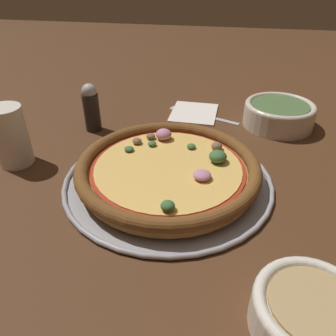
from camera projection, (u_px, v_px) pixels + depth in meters
ground_plane at (168, 181)px, 0.59m from camera, size 3.00×3.00×0.00m
pizza_tray at (168, 179)px, 0.58m from camera, size 0.37×0.37×0.01m
pizza at (168, 168)px, 0.57m from camera, size 0.32×0.32×0.04m
bowl_near at (312, 314)px, 0.34m from camera, size 0.13×0.13×0.05m
bowl_far at (279, 113)px, 0.76m from camera, size 0.16×0.16×0.06m
drinking_cup at (10, 136)px, 0.61m from camera, size 0.06×0.06×0.11m
napkin at (194, 112)px, 0.83m from camera, size 0.12×0.13×0.01m
fork at (199, 114)px, 0.83m from camera, size 0.18×0.09×0.00m
pepper_shaker at (91, 108)px, 0.73m from camera, size 0.04×0.04×0.11m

